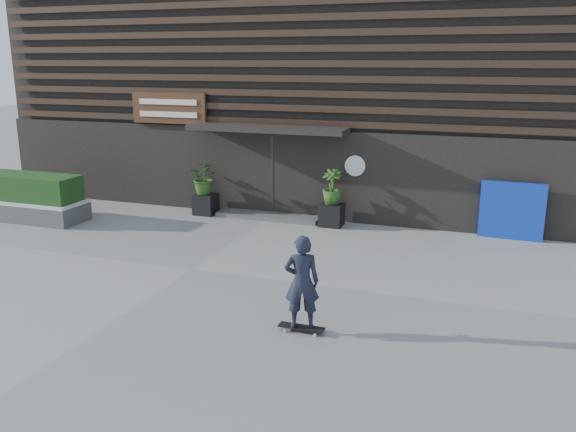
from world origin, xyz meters
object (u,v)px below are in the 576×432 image
at_px(raised_bed, 27,210).
at_px(blue_tarp, 512,211).
at_px(planter_pot_right, 332,215).
at_px(skateboarder, 302,282).
at_px(planter_pot_left, 206,204).

relative_size(raised_bed, blue_tarp, 2.26).
relative_size(planter_pot_right, skateboarder, 0.36).
bearing_deg(blue_tarp, raised_bed, -166.41).
bearing_deg(planter_pot_left, raised_bed, -154.52).
height_order(planter_pot_left, raised_bed, planter_pot_left).
distance_m(planter_pot_right, skateboarder, 6.66).
distance_m(raised_bed, blue_tarp, 13.14).
bearing_deg(planter_pot_right, skateboarder, -78.83).
height_order(planter_pot_left, skateboarder, skateboarder).
relative_size(planter_pot_right, blue_tarp, 0.39).
bearing_deg(skateboarder, planter_pot_left, 128.01).
height_order(planter_pot_left, blue_tarp, blue_tarp).
height_order(raised_bed, blue_tarp, blue_tarp).
xyz_separation_m(planter_pot_right, raised_bed, (-8.34, -2.16, -0.05)).
height_order(planter_pot_right, skateboarder, skateboarder).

